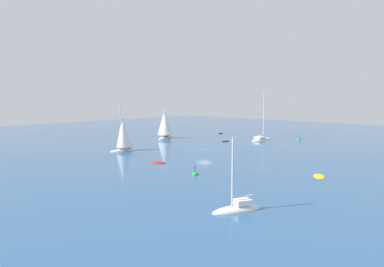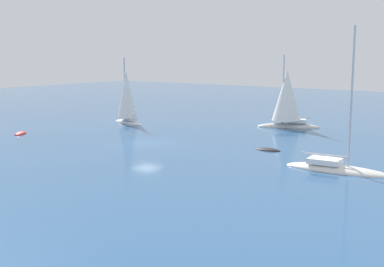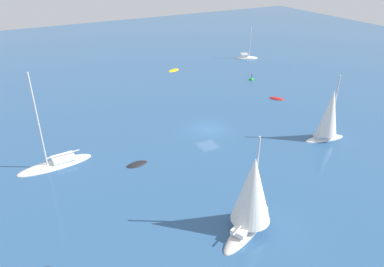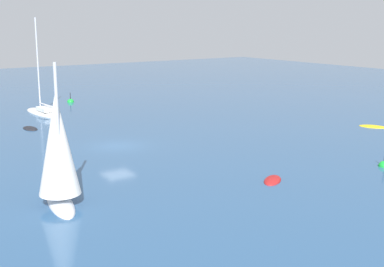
{
  "view_description": "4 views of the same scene",
  "coord_description": "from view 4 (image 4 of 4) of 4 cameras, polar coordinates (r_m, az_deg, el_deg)",
  "views": [
    {
      "loc": [
        -47.51,
        -41.54,
        9.68
      ],
      "look_at": [
        1.67,
        4.61,
        2.42
      ],
      "focal_mm": 32.57,
      "sensor_mm": 36.0,
      "label": 1
    },
    {
      "loc": [
        31.77,
        -35.9,
        8.67
      ],
      "look_at": [
        5.82,
        -0.47,
        1.56
      ],
      "focal_mm": 46.76,
      "sensor_mm": 36.0,
      "label": 2
    },
    {
      "loc": [
        21.87,
        36.15,
        21.21
      ],
      "look_at": [
        4.02,
        2.99,
        1.69
      ],
      "focal_mm": 34.08,
      "sensor_mm": 36.0,
      "label": 3
    },
    {
      "loc": [
        -39.2,
        19.24,
        10.27
      ],
      "look_at": [
        -7.46,
        -2.45,
        2.08
      ],
      "focal_mm": 49.82,
      "sensor_mm": 36.0,
      "label": 4
    }
  ],
  "objects": [
    {
      "name": "ground_plane",
      "position": [
        44.86,
        -7.99,
        -1.34
      ],
      "size": [
        160.0,
        160.0,
        0.0
      ],
      "primitive_type": "plane",
      "color": "#2D5684"
    },
    {
      "name": "tender",
      "position": [
        55.38,
        18.8,
        0.68
      ],
      "size": [
        3.0,
        2.4,
        0.31
      ],
      "rotation": [
        0.0,
        0.0,
        0.46
      ],
      "color": "yellow",
      "rests_on": "ground"
    },
    {
      "name": "yacht",
      "position": [
        30.56,
        -14.14,
        -2.04
      ],
      "size": [
        5.38,
        2.76,
        8.48
      ],
      "rotation": [
        0.0,
        0.0,
        2.94
      ],
      "color": "white",
      "rests_on": "ground"
    },
    {
      "name": "skiff",
      "position": [
        53.73,
        -16.93,
        0.47
      ],
      "size": [
        2.46,
        1.29,
        0.42
      ],
      "rotation": [
        0.0,
        0.0,
        3.2
      ],
      "color": "black",
      "rests_on": "ground"
    },
    {
      "name": "tender_1",
      "position": [
        35.3,
        8.61,
        -5.03
      ],
      "size": [
        2.22,
        2.48,
        0.5
      ],
      "rotation": [
        0.0,
        0.0,
        5.35
      ],
      "color": "#B21E1E",
      "rests_on": "ground"
    },
    {
      "name": "sloop",
      "position": [
        62.21,
        -15.59,
        2.22
      ],
      "size": [
        8.05,
        2.79,
        11.03
      ],
      "rotation": [
        0.0,
        0.0,
        0.07
      ],
      "color": "silver",
      "rests_on": "ground"
    },
    {
      "name": "channel_buoy",
      "position": [
        70.1,
        -12.87,
        3.3
      ],
      "size": [
        0.86,
        0.86,
        1.67
      ],
      "color": "green",
      "rests_on": "ground"
    },
    {
      "name": "mooring_buoy",
      "position": [
        40.7,
        19.86,
        -3.32
      ],
      "size": [
        0.8,
        0.8,
        1.58
      ],
      "color": "green",
      "rests_on": "ground"
    }
  ]
}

